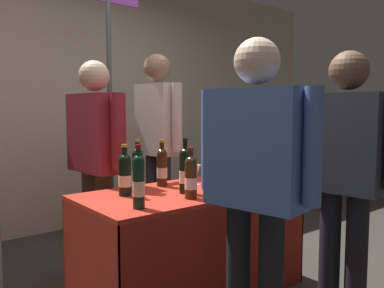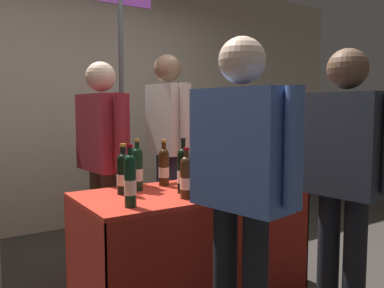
# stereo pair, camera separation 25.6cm
# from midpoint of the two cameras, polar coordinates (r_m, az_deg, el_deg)

# --- Properties ---
(back_partition) EXTENTS (7.36, 0.12, 2.79)m
(back_partition) POSITION_cam_midpoint_polar(r_m,az_deg,el_deg) (4.36, -13.12, 6.88)
(back_partition) COLOR #B2A893
(back_partition) RESTS_ON ground_plane
(tasting_table) EXTENTS (1.48, 0.71, 0.72)m
(tasting_table) POSITION_cam_midpoint_polar(r_m,az_deg,el_deg) (2.66, 2.81, -11.31)
(tasting_table) COLOR red
(tasting_table) RESTS_ON ground_plane
(featured_wine_bottle) EXTENTS (0.07, 0.07, 0.34)m
(featured_wine_bottle) POSITION_cam_midpoint_polar(r_m,az_deg,el_deg) (2.12, -5.55, -5.23)
(featured_wine_bottle) COLOR black
(featured_wine_bottle) RESTS_ON tasting_table
(display_bottle_0) EXTENTS (0.08, 0.08, 0.35)m
(display_bottle_0) POSITION_cam_midpoint_polar(r_m,az_deg,el_deg) (2.46, 1.70, -3.80)
(display_bottle_0) COLOR black
(display_bottle_0) RESTS_ON tasting_table
(display_bottle_1) EXTENTS (0.08, 0.08, 0.32)m
(display_bottle_1) POSITION_cam_midpoint_polar(r_m,az_deg,el_deg) (2.45, -7.02, -4.20)
(display_bottle_1) COLOR black
(display_bottle_1) RESTS_ON tasting_table
(display_bottle_2) EXTENTS (0.07, 0.07, 0.32)m
(display_bottle_2) POSITION_cam_midpoint_polar(r_m,az_deg,el_deg) (2.70, -1.41, -3.26)
(display_bottle_2) COLOR #38230F
(display_bottle_2) RESTS_ON tasting_table
(display_bottle_3) EXTENTS (0.07, 0.07, 0.34)m
(display_bottle_3) POSITION_cam_midpoint_polar(r_m,az_deg,el_deg) (2.54, -5.10, -3.56)
(display_bottle_3) COLOR black
(display_bottle_3) RESTS_ON tasting_table
(display_bottle_4) EXTENTS (0.07, 0.07, 0.30)m
(display_bottle_4) POSITION_cam_midpoint_polar(r_m,az_deg,el_deg) (2.32, 2.35, -4.78)
(display_bottle_4) COLOR #38230F
(display_bottle_4) RESTS_ON tasting_table
(wine_glass_near_vendor) EXTENTS (0.07, 0.07, 0.14)m
(wine_glass_near_vendor) POSITION_cam_midpoint_polar(r_m,az_deg,el_deg) (2.73, 3.58, -3.92)
(wine_glass_near_vendor) COLOR silver
(wine_glass_near_vendor) RESTS_ON tasting_table
(wine_glass_mid) EXTENTS (0.07, 0.07, 0.14)m
(wine_glass_mid) POSITION_cam_midpoint_polar(r_m,az_deg,el_deg) (2.80, 6.48, -3.60)
(wine_glass_mid) COLOR silver
(wine_glass_mid) RESTS_ON tasting_table
(flower_vase) EXTENTS (0.10, 0.10, 0.39)m
(flower_vase) POSITION_cam_midpoint_polar(r_m,az_deg,el_deg) (2.82, 10.50, -3.18)
(flower_vase) COLOR tan
(flower_vase) RESTS_ON tasting_table
(brochure_stand) EXTENTS (0.12, 0.13, 0.17)m
(brochure_stand) POSITION_cam_midpoint_polar(r_m,az_deg,el_deg) (2.96, 8.61, -3.61)
(brochure_stand) COLOR silver
(brochure_stand) RESTS_ON tasting_table
(vendor_presenter) EXTENTS (0.25, 0.64, 1.60)m
(vendor_presenter) POSITION_cam_midpoint_polar(r_m,az_deg,el_deg) (2.96, -10.54, -0.57)
(vendor_presenter) COLOR #4C4233
(vendor_presenter) RESTS_ON ground_plane
(vendor_assistant) EXTENTS (0.25, 0.56, 1.72)m
(vendor_assistant) POSITION_cam_midpoint_polar(r_m,az_deg,el_deg) (3.41, -1.39, 1.43)
(vendor_assistant) COLOR #2D3347
(vendor_assistant) RESTS_ON ground_plane
(taster_foreground_right) EXTENTS (0.29, 0.63, 1.58)m
(taster_foreground_right) POSITION_cam_midpoint_polar(r_m,az_deg,el_deg) (1.86, 11.03, -4.26)
(taster_foreground_right) COLOR black
(taster_foreground_right) RESTS_ON ground_plane
(taster_foreground_left) EXTENTS (0.26, 0.56, 1.57)m
(taster_foreground_left) POSITION_cam_midpoint_polar(r_m,az_deg,el_deg) (2.32, 24.24, -3.21)
(taster_foreground_left) COLOR black
(taster_foreground_left) RESTS_ON ground_plane
(booth_signpost) EXTENTS (0.59, 0.04, 2.33)m
(booth_signpost) POSITION_cam_midpoint_polar(r_m,az_deg,el_deg) (3.53, -8.17, 7.76)
(booth_signpost) COLOR #47474C
(booth_signpost) RESTS_ON ground_plane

